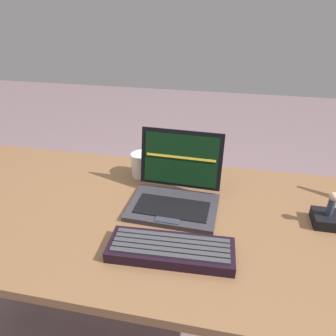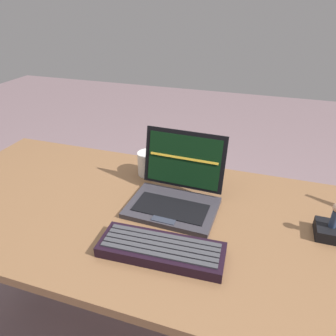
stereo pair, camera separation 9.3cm
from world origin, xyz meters
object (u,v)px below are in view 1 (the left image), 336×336
at_px(external_keyboard, 171,250).
at_px(figurine_stand, 327,219).
at_px(coffee_mug, 143,165).
at_px(laptop_front, 176,191).
at_px(figurine, 332,202).

bearing_deg(external_keyboard, figurine_stand, 26.53).
bearing_deg(coffee_mug, laptop_front, -45.19).
relative_size(figurine_stand, figurine, 1.04).
relative_size(laptop_front, external_keyboard, 0.84).
distance_m(figurine_stand, figurine, 0.06).
bearing_deg(coffee_mug, external_keyboard, -64.51).
relative_size(laptop_front, coffee_mug, 2.37).
distance_m(laptop_front, figurine, 0.45).
height_order(laptop_front, coffee_mug, laptop_front).
bearing_deg(external_keyboard, figurine, 26.53).
bearing_deg(figurine_stand, coffee_mug, 164.58).
relative_size(external_keyboard, coffee_mug, 2.80).
distance_m(figurine_stand, coffee_mug, 0.63).
bearing_deg(figurine, coffee_mug, 164.58).
bearing_deg(figurine_stand, external_keyboard, -153.47).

